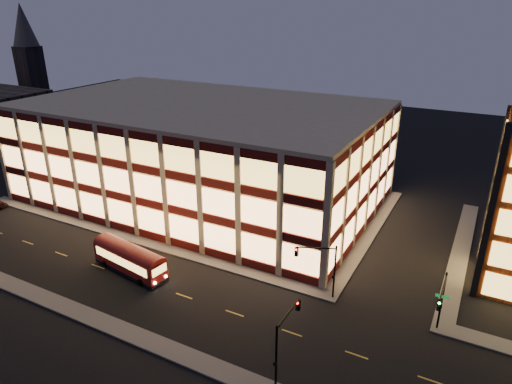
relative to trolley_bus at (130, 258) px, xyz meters
The scene contains 12 objects.
ground 5.73m from the trolley_bus, 112.41° to the left, with size 200.00×200.00×0.00m, color black.
sidewalk_office_south 8.07m from the trolley_bus, 130.07° to the left, with size 54.00×2.00×0.15m, color #514F4C.
sidewalk_office_east 30.43m from the trolley_bus, 46.48° to the left, with size 2.00×30.00×0.15m, color #514F4C.
sidewalk_tower_west 38.83m from the trolley_bus, 34.61° to the left, with size 2.00×30.00×0.15m, color #514F4C.
sidewalk_near 8.41m from the trolley_bus, 104.61° to the right, with size 100.00×2.00×0.15m, color #514F4C.
office_building 23.16m from the trolley_bus, 102.81° to the left, with size 50.45×30.45×14.50m.
church_tower 85.29m from the trolley_bus, 148.00° to the left, with size 5.00×5.00×18.00m, color #2D2621.
church_spire 87.59m from the trolley_bus, 148.00° to the left, with size 6.00×6.00×10.00m, color #4C473F.
traffic_signal_far 20.94m from the trolley_bus, 14.67° to the left, with size 3.79×1.87×6.00m.
traffic_signal_right 31.82m from the trolley_bus, ahead, with size 1.20×4.37×6.00m.
traffic_signal_near 22.37m from the trolley_bus, 15.64° to the right, with size 0.32×4.45×6.00m.
trolley_bus is the anchor object (origin of this frame).
Camera 1 is at (34.77, -36.89, 27.55)m, focal length 32.00 mm.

